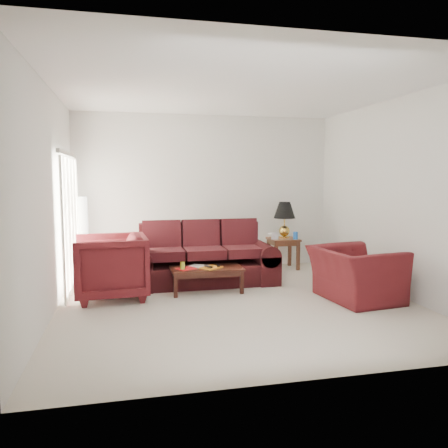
% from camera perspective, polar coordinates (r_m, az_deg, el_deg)
% --- Properties ---
extents(floor, '(5.00, 5.00, 0.00)m').
position_cam_1_polar(floor, '(6.41, 1.68, -10.18)').
color(floor, beige).
rests_on(floor, ground).
extents(blinds, '(0.10, 2.00, 2.16)m').
position_cam_1_polar(blinds, '(7.35, -19.55, 0.16)').
color(blinds, silver).
rests_on(blinds, ground).
extents(sofa, '(2.54, 1.28, 1.00)m').
position_cam_1_polar(sofa, '(7.40, -2.74, -3.97)').
color(sofa, black).
rests_on(sofa, ground).
extents(throw_pillow, '(0.41, 0.27, 0.39)m').
position_cam_1_polar(throw_pillow, '(7.97, -7.23, -1.57)').
color(throw_pillow, black).
rests_on(throw_pillow, sofa).
extents(end_table, '(0.57, 0.57, 0.60)m').
position_cam_1_polar(end_table, '(8.72, 7.72, -3.82)').
color(end_table, '#51281B').
rests_on(end_table, ground).
extents(table_lamp, '(0.45, 0.45, 0.71)m').
position_cam_1_polar(table_lamp, '(8.69, 7.90, 0.53)').
color(table_lamp, gold).
rests_on(table_lamp, end_table).
extents(clock, '(0.14, 0.07, 0.13)m').
position_cam_1_polar(clock, '(8.51, 6.65, -1.55)').
color(clock, silver).
rests_on(clock, end_table).
extents(blue_canister, '(0.10, 0.10, 0.14)m').
position_cam_1_polar(blue_canister, '(8.57, 9.32, -1.50)').
color(blue_canister, '#1B56B4').
rests_on(blue_canister, end_table).
extents(picture_frame, '(0.18, 0.19, 0.05)m').
position_cam_1_polar(picture_frame, '(8.84, 6.32, -1.21)').
color(picture_frame, silver).
rests_on(picture_frame, end_table).
extents(floor_lamp, '(0.27, 0.27, 1.47)m').
position_cam_1_polar(floor_lamp, '(8.22, -18.01, -1.60)').
color(floor_lamp, white).
rests_on(floor_lamp, ground).
extents(armchair_left, '(1.11, 1.08, 0.96)m').
position_cam_1_polar(armchair_left, '(6.73, -14.58, -5.39)').
color(armchair_left, '#491115').
rests_on(armchair_left, ground).
extents(armchair_right, '(1.17, 1.30, 0.77)m').
position_cam_1_polar(armchair_right, '(6.72, 16.77, -6.28)').
color(armchair_right, '#471014').
rests_on(armchair_right, ground).
extents(coffee_table, '(1.19, 0.72, 0.39)m').
position_cam_1_polar(coffee_table, '(6.93, -2.30, -7.26)').
color(coffee_table, black).
rests_on(coffee_table, ground).
extents(magazine_red, '(0.33, 0.30, 0.02)m').
position_cam_1_polar(magazine_red, '(6.77, -4.98, -5.83)').
color(magazine_red, red).
rests_on(magazine_red, coffee_table).
extents(magazine_white, '(0.35, 0.34, 0.02)m').
position_cam_1_polar(magazine_white, '(6.94, -3.26, -5.52)').
color(magazine_white, silver).
rests_on(magazine_white, coffee_table).
extents(magazine_orange, '(0.38, 0.37, 0.02)m').
position_cam_1_polar(magazine_orange, '(6.82, -1.67, -5.70)').
color(magazine_orange, '#C27216').
rests_on(magazine_orange, coffee_table).
extents(remote_a, '(0.12, 0.17, 0.02)m').
position_cam_1_polar(remote_a, '(6.80, -2.08, -5.58)').
color(remote_a, black).
rests_on(remote_a, coffee_table).
extents(remote_b, '(0.07, 0.17, 0.02)m').
position_cam_1_polar(remote_b, '(6.90, -0.74, -5.41)').
color(remote_b, black).
rests_on(remote_b, coffee_table).
extents(yellow_glass, '(0.09, 0.09, 0.13)m').
position_cam_1_polar(yellow_glass, '(6.69, -5.44, -5.49)').
color(yellow_glass, gold).
rests_on(yellow_glass, coffee_table).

